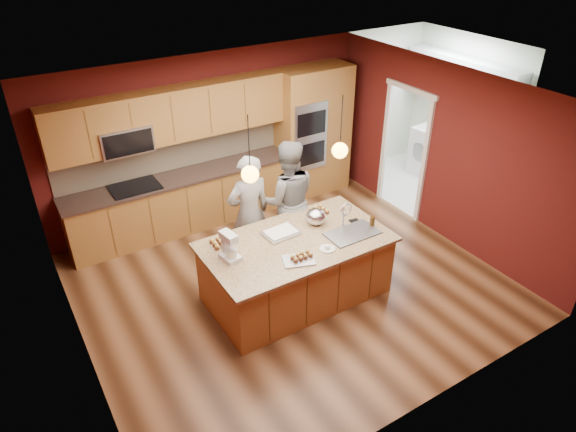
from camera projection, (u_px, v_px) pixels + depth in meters
floor at (290, 283)px, 7.26m from camera, size 5.50×5.50×0.00m
ceiling at (290, 97)px, 5.87m from camera, size 5.50×5.50×0.00m
wall_back at (209, 136)px, 8.38m from camera, size 5.50×0.00×5.50m
wall_front at (433, 312)px, 4.74m from camera, size 5.50×0.00×5.50m
wall_left at (66, 268)px, 5.32m from camera, size 0.00×5.00×5.00m
wall_right at (443, 153)px, 7.80m from camera, size 0.00×5.00×5.00m
cabinet_run at (178, 172)px, 8.08m from camera, size 3.74×0.64×2.30m
oven_column at (313, 132)px, 9.10m from camera, size 1.30×0.62×2.30m
doorway_trim at (404, 153)px, 8.53m from camera, size 0.08×1.11×2.20m
laundry_room at (462, 79)px, 9.09m from camera, size 2.60×2.70×2.70m
pendant_left at (250, 174)px, 5.73m from camera, size 0.20×0.20×0.80m
pendant_right at (340, 150)px, 6.30m from camera, size 0.20×0.20×0.80m
island at (297, 268)px, 6.82m from camera, size 2.41×1.35×1.27m
person_left at (249, 214)px, 7.18m from camera, size 0.65×0.43×1.77m
person_right at (287, 200)px, 7.44m from camera, size 1.09×0.98×1.83m
stand_mixer at (229, 248)px, 6.18m from camera, size 0.23×0.29×0.36m
sheet_cake at (281, 233)px, 6.71m from camera, size 0.47×0.36×0.05m
cooling_rack at (298, 260)px, 6.21m from camera, size 0.45×0.38×0.02m
mixing_bowl at (316, 217)px, 6.89m from camera, size 0.27×0.27×0.23m
plate at (327, 249)px, 6.42m from camera, size 0.20×0.20×0.01m
tumbler at (372, 221)px, 6.88m from camera, size 0.07×0.07×0.13m
phone at (354, 220)px, 7.01m from camera, size 0.14×0.09×0.01m
cupcakes_left at (220, 242)px, 6.50m from camera, size 0.24×0.24×0.07m
cupcakes_rack at (302, 256)px, 6.22m from camera, size 0.29×0.14×0.06m
cupcakes_right at (319, 210)px, 7.18m from camera, size 0.25×0.25×0.07m
washer at (456, 163)px, 9.58m from camera, size 0.71×0.73×0.94m
dryer at (430, 151)px, 10.04m from camera, size 0.64×0.65×0.94m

